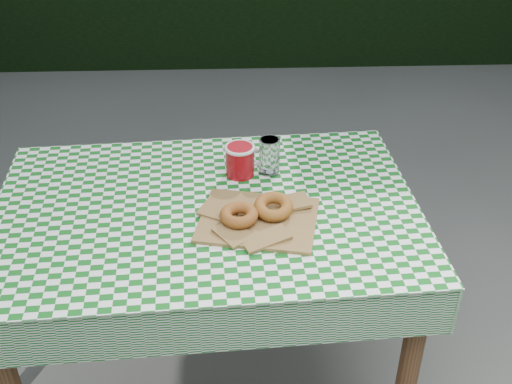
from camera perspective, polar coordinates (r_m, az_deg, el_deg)
table at (r=2.08m, az=-3.99°, el=-10.01°), size 1.25×0.88×0.75m
tablecloth at (r=1.84m, az=-4.44°, el=-1.46°), size 1.27×0.90×0.01m
paper_bag at (r=1.77m, az=0.20°, el=-2.43°), size 0.37×0.32×0.02m
bagel_front at (r=1.75m, az=-1.54°, el=-2.08°), size 0.14×0.14×0.03m
bagel_back at (r=1.78m, az=1.57°, el=-1.32°), size 0.12×0.12×0.03m
coffee_mug at (r=1.96m, az=-1.44°, el=2.83°), size 0.23×0.23×0.10m
drinking_glass at (r=1.97m, az=1.21°, el=3.24°), size 0.08×0.08×0.12m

